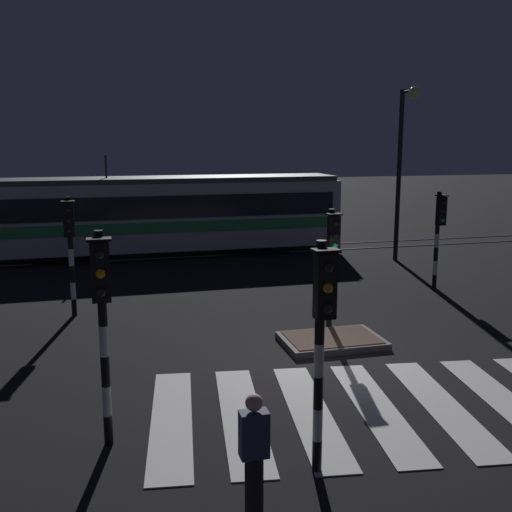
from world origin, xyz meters
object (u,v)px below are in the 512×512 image
(traffic_light_corner_near_left, at_px, (102,308))
(pedestrian_waiting_at_kerb, at_px, (254,457))
(tram, at_px, (163,214))
(traffic_light_corner_far_right, at_px, (439,225))
(street_lamp_trackside_right, at_px, (403,152))
(traffic_light_corner_far_left, at_px, (70,239))
(traffic_light_median_centre, at_px, (332,252))
(traffic_light_kerb_mid_left, at_px, (322,325))

(traffic_light_corner_near_left, xyz_separation_m, pedestrian_waiting_at_kerb, (1.75, -2.39, -1.40))
(tram, bearing_deg, traffic_light_corner_far_right, -45.40)
(street_lamp_trackside_right, bearing_deg, traffic_light_corner_far_left, -159.22)
(traffic_light_corner_far_left, relative_size, tram, 0.22)
(traffic_light_corner_far_right, height_order, traffic_light_corner_near_left, traffic_light_corner_near_left)
(traffic_light_median_centre, distance_m, tram, 11.69)
(traffic_light_corner_far_right, distance_m, traffic_light_median_centre, 5.97)
(traffic_light_corner_far_right, height_order, pedestrian_waiting_at_kerb, traffic_light_corner_far_right)
(traffic_light_corner_far_right, height_order, traffic_light_median_centre, traffic_light_corner_far_right)
(traffic_light_kerb_mid_left, xyz_separation_m, traffic_light_corner_near_left, (-2.92, 1.59, 0.01))
(tram, bearing_deg, street_lamp_trackside_right, -22.36)
(tram, bearing_deg, traffic_light_median_centre, -75.52)
(traffic_light_corner_far_right, xyz_separation_m, tram, (-7.90, 8.01, -0.32))
(traffic_light_corner_near_left, relative_size, street_lamp_trackside_right, 0.52)
(traffic_light_corner_far_left, distance_m, pedestrian_waiting_at_kerb, 10.36)
(traffic_light_corner_far_left, distance_m, traffic_light_median_centre, 6.98)
(traffic_light_median_centre, height_order, pedestrian_waiting_at_kerb, traffic_light_median_centre)
(traffic_light_corner_near_left, distance_m, tram, 16.09)
(traffic_light_corner_near_left, height_order, traffic_light_median_centre, traffic_light_corner_near_left)
(traffic_light_corner_far_left, relative_size, pedestrian_waiting_at_kerb, 1.91)
(traffic_light_median_centre, height_order, tram, tram)
(traffic_light_corner_far_left, bearing_deg, tram, 67.91)
(traffic_light_median_centre, relative_size, pedestrian_waiting_at_kerb, 1.81)
(traffic_light_corner_far_left, relative_size, traffic_light_corner_near_left, 0.95)
(traffic_light_corner_far_right, xyz_separation_m, traffic_light_kerb_mid_left, (-7.59, -9.45, 0.19))
(traffic_light_corner_near_left, distance_m, traffic_light_median_centre, 7.17)
(traffic_light_corner_far_right, bearing_deg, traffic_light_median_centre, -146.33)
(traffic_light_corner_far_right, xyz_separation_m, street_lamp_trackside_right, (0.96, 4.36, 2.20))
(traffic_light_kerb_mid_left, xyz_separation_m, tram, (-0.31, 17.46, -0.52))
(tram, bearing_deg, traffic_light_corner_far_left, -112.09)
(traffic_light_corner_near_left, distance_m, street_lamp_trackside_right, 16.88)
(traffic_light_median_centre, bearing_deg, street_lamp_trackside_right, 52.28)
(traffic_light_corner_near_left, bearing_deg, traffic_light_kerb_mid_left, -28.58)
(traffic_light_kerb_mid_left, height_order, traffic_light_median_centre, traffic_light_kerb_mid_left)
(traffic_light_corner_near_left, height_order, street_lamp_trackside_right, street_lamp_trackside_right)
(traffic_light_corner_near_left, relative_size, pedestrian_waiting_at_kerb, 2.01)
(traffic_light_corner_near_left, xyz_separation_m, street_lamp_trackside_right, (11.47, 12.22, 2.00))
(traffic_light_median_centre, relative_size, street_lamp_trackside_right, 0.46)
(traffic_light_median_centre, bearing_deg, traffic_light_corner_near_left, -140.61)
(traffic_light_median_centre, bearing_deg, pedestrian_waiting_at_kerb, -118.67)
(traffic_light_corner_near_left, bearing_deg, traffic_light_corner_far_right, 36.79)
(traffic_light_median_centre, bearing_deg, traffic_light_corner_far_left, 154.22)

